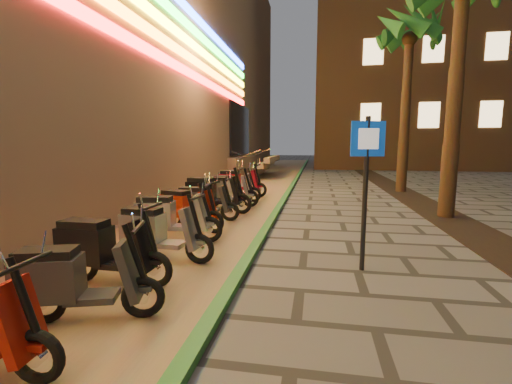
% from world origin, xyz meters
% --- Properties ---
extents(ground, '(120.00, 120.00, 0.00)m').
position_xyz_m(ground, '(0.00, 0.00, 0.00)').
color(ground, '#474442').
rests_on(ground, ground).
extents(parking_strip, '(3.40, 60.00, 0.01)m').
position_xyz_m(parking_strip, '(-2.60, 10.00, 0.01)').
color(parking_strip, '#8C7251').
rests_on(parking_strip, ground).
extents(green_curb, '(0.18, 60.00, 0.10)m').
position_xyz_m(green_curb, '(-0.90, 10.00, 0.05)').
color(green_curb, '#296F2D').
rests_on(green_curb, ground).
extents(planting_strip, '(1.20, 40.00, 0.02)m').
position_xyz_m(planting_strip, '(3.60, 5.00, 0.01)').
color(planting_strip, black).
rests_on(planting_strip, ground).
extents(apartment_block, '(18.00, 16.06, 25.00)m').
position_xyz_m(apartment_block, '(9.00, 32.00, 12.50)').
color(apartment_block, brown).
rests_on(apartment_block, ground).
extents(palm_d, '(2.97, 3.02, 7.16)m').
position_xyz_m(palm_d, '(3.60, 12.00, 5.94)').
color(palm_d, '#472D19').
rests_on(palm_d, ground).
extents(pedestrian_sign, '(0.50, 0.16, 2.32)m').
position_xyz_m(pedestrian_sign, '(0.91, 2.59, 1.50)').
color(pedestrian_sign, black).
rests_on(pedestrian_sign, ground).
extents(scooter_4, '(1.52, 0.80, 1.08)m').
position_xyz_m(scooter_4, '(-2.37, 0.43, 0.47)').
color(scooter_4, black).
rests_on(scooter_4, ground).
extents(scooter_5, '(1.64, 0.57, 1.16)m').
position_xyz_m(scooter_5, '(-2.70, 1.43, 0.50)').
color(scooter_5, black).
rests_on(scooter_5, ground).
extents(scooter_6, '(1.62, 0.57, 1.14)m').
position_xyz_m(scooter_6, '(-2.41, 2.47, 0.49)').
color(scooter_6, black).
rests_on(scooter_6, ground).
extents(scooter_7, '(1.69, 0.66, 1.19)m').
position_xyz_m(scooter_7, '(-2.66, 3.50, 0.52)').
color(scooter_7, black).
rests_on(scooter_7, ground).
extents(scooter_8, '(1.62, 0.84, 1.15)m').
position_xyz_m(scooter_8, '(-2.73, 4.52, 0.50)').
color(scooter_8, black).
rests_on(scooter_8, ground).
extents(scooter_9, '(1.57, 0.55, 1.10)m').
position_xyz_m(scooter_9, '(-2.68, 5.49, 0.48)').
color(scooter_9, black).
rests_on(scooter_9, ground).
extents(scooter_10, '(1.84, 0.65, 1.30)m').
position_xyz_m(scooter_10, '(-2.71, 6.43, 0.57)').
color(scooter_10, black).
rests_on(scooter_10, ground).
extents(scooter_11, '(1.72, 0.69, 1.20)m').
position_xyz_m(scooter_11, '(-2.61, 7.44, 0.52)').
color(scooter_11, black).
rests_on(scooter_11, ground).
extents(scooter_12, '(1.63, 0.57, 1.15)m').
position_xyz_m(scooter_12, '(-2.64, 8.42, 0.50)').
color(scooter_12, black).
rests_on(scooter_12, ground).
extents(scooter_13, '(1.75, 0.62, 1.24)m').
position_xyz_m(scooter_13, '(-2.69, 9.53, 0.54)').
color(scooter_13, black).
rests_on(scooter_13, ground).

